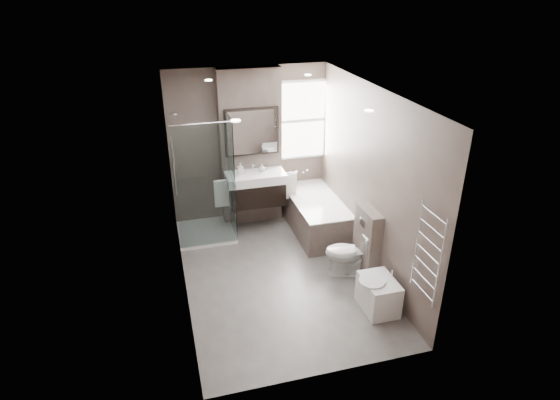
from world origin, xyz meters
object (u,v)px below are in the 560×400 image
object	(u,v)px
vanity	(256,188)
toilet	(349,253)
bathtub	(315,213)
bidet	(378,294)

from	to	relation	value
vanity	toilet	xyz separation A→B (m)	(0.97, -1.64, -0.40)
bathtub	bidet	size ratio (longest dim) A/B	2.85
toilet	bidet	size ratio (longest dim) A/B	1.22
bathtub	toilet	xyz separation A→B (m)	(0.05, -1.32, 0.03)
bathtub	bidet	distance (m)	2.15
vanity	bidet	bearing A→B (deg)	-67.73
vanity	toilet	bearing A→B (deg)	-59.45
toilet	bidet	xyz separation A→B (m)	(0.04, -0.83, -0.11)
bathtub	toilet	distance (m)	1.32
vanity	bathtub	world-z (taller)	vanity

